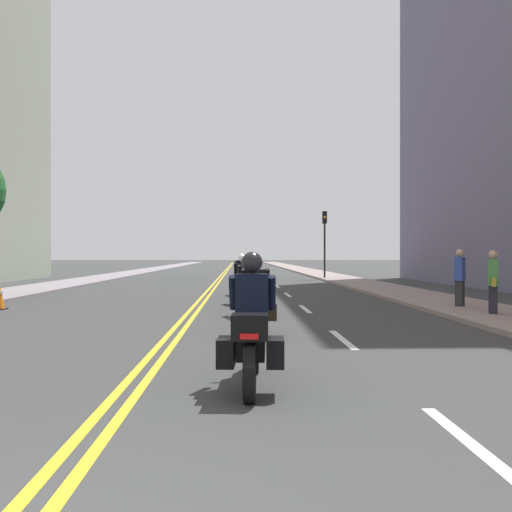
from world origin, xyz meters
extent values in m
plane|color=#373939|center=(0.00, 48.00, 0.00)|extent=(264.00, 264.00, 0.00)
cube|color=gray|center=(-7.96, 48.00, 0.06)|extent=(2.84, 144.00, 0.12)
cube|color=gray|center=(7.96, 48.00, 0.06)|extent=(2.84, 144.00, 0.12)
cube|color=yellow|center=(-0.12, 48.00, 0.00)|extent=(0.12, 132.00, 0.01)
cube|color=yellow|center=(0.12, 48.00, 0.00)|extent=(0.12, 132.00, 0.01)
cube|color=silver|center=(3.27, 2.00, 0.00)|extent=(0.14, 2.40, 0.01)
cube|color=silver|center=(3.27, 8.00, 0.00)|extent=(0.14, 2.40, 0.01)
cube|color=silver|center=(3.27, 14.00, 0.00)|extent=(0.14, 2.40, 0.01)
cube|color=silver|center=(3.27, 20.00, 0.00)|extent=(0.14, 2.40, 0.01)
cube|color=silver|center=(3.27, 26.00, 0.00)|extent=(0.14, 2.40, 0.01)
cube|color=silver|center=(3.27, 32.00, 0.00)|extent=(0.14, 2.40, 0.01)
cube|color=silver|center=(3.27, 38.00, 0.00)|extent=(0.14, 2.40, 0.01)
cube|color=silver|center=(3.27, 44.00, 0.00)|extent=(0.14, 2.40, 0.01)
cube|color=silver|center=(3.27, 50.00, 0.00)|extent=(0.14, 2.40, 0.01)
cube|color=silver|center=(3.27, 56.00, 0.00)|extent=(0.14, 2.40, 0.01)
cylinder|color=black|center=(1.51, 5.07, 0.32)|extent=(0.16, 0.64, 0.63)
cylinder|color=black|center=(1.41, 3.49, 0.32)|extent=(0.16, 0.64, 0.63)
cube|color=silver|center=(1.51, 5.07, 0.65)|extent=(0.16, 0.33, 0.04)
cube|color=black|center=(1.46, 4.28, 0.60)|extent=(0.39, 1.21, 0.40)
cube|color=black|center=(1.42, 3.57, 0.82)|extent=(0.42, 0.38, 0.28)
cube|color=red|center=(1.41, 3.38, 0.74)|extent=(0.20, 0.04, 0.06)
cube|color=black|center=(1.15, 3.83, 0.50)|extent=(0.22, 0.45, 0.32)
cube|color=black|center=(1.71, 3.79, 0.50)|extent=(0.22, 0.45, 0.32)
cube|color=#B2C1CC|center=(1.49, 4.78, 0.98)|extent=(0.37, 0.14, 0.36)
cube|color=black|center=(1.46, 4.23, 1.09)|extent=(0.41, 0.28, 0.58)
cylinder|color=black|center=(1.23, 4.39, 1.14)|extent=(0.12, 0.29, 0.45)
cylinder|color=black|center=(1.71, 4.37, 1.14)|extent=(0.12, 0.29, 0.45)
sphere|color=black|center=(1.46, 4.26, 1.52)|extent=(0.26, 0.26, 0.26)
cylinder|color=black|center=(1.63, 9.43, 0.33)|extent=(0.14, 0.66, 0.66)
cylinder|color=black|center=(1.64, 7.95, 0.33)|extent=(0.14, 0.66, 0.66)
cube|color=silver|center=(1.63, 9.43, 0.68)|extent=(0.14, 0.32, 0.04)
cube|color=black|center=(1.63, 8.69, 0.61)|extent=(0.33, 1.13, 0.40)
cube|color=black|center=(1.64, 8.02, 0.83)|extent=(0.40, 0.36, 0.28)
cube|color=red|center=(1.64, 7.83, 0.75)|extent=(0.20, 0.03, 0.06)
cube|color=black|center=(1.36, 8.24, 0.51)|extent=(0.20, 0.44, 0.32)
cube|color=black|center=(1.92, 8.24, 0.51)|extent=(0.20, 0.44, 0.32)
cube|color=#B2C1CC|center=(1.63, 9.16, 0.99)|extent=(0.36, 0.13, 0.36)
cube|color=black|center=(1.63, 8.64, 1.06)|extent=(0.40, 0.26, 0.51)
cylinder|color=black|center=(1.39, 8.78, 1.11)|extent=(0.10, 0.28, 0.45)
cylinder|color=black|center=(1.87, 8.79, 1.11)|extent=(0.10, 0.28, 0.45)
sphere|color=white|center=(1.63, 8.67, 1.46)|extent=(0.26, 0.26, 0.26)
cylinder|color=black|center=(1.51, 13.12, 0.32)|extent=(0.13, 0.65, 0.64)
cylinder|color=black|center=(1.58, 11.51, 0.32)|extent=(0.13, 0.65, 0.64)
cube|color=silver|center=(1.51, 13.12, 0.66)|extent=(0.15, 0.33, 0.04)
cube|color=black|center=(1.55, 12.31, 0.60)|extent=(0.37, 1.24, 0.40)
cube|color=black|center=(1.58, 11.59, 0.82)|extent=(0.42, 0.38, 0.28)
cube|color=red|center=(1.59, 11.40, 0.74)|extent=(0.20, 0.04, 0.06)
cube|color=black|center=(1.29, 11.82, 0.50)|extent=(0.22, 0.45, 0.32)
cube|color=black|center=(1.85, 11.84, 0.50)|extent=(0.22, 0.45, 0.32)
cube|color=#B2C1CC|center=(1.52, 12.83, 0.98)|extent=(0.37, 0.14, 0.36)
cube|color=black|center=(1.55, 12.26, 1.07)|extent=(0.41, 0.28, 0.54)
cylinder|color=black|center=(1.30, 12.40, 1.12)|extent=(0.11, 0.29, 0.45)
cylinder|color=black|center=(1.78, 12.42, 1.12)|extent=(0.11, 0.29, 0.45)
sphere|color=black|center=(1.55, 12.29, 1.48)|extent=(0.26, 0.26, 0.26)
cylinder|color=black|center=(1.45, 16.69, 0.32)|extent=(0.13, 0.64, 0.63)
cylinder|color=black|center=(1.39, 15.23, 0.32)|extent=(0.13, 0.64, 0.63)
cube|color=silver|center=(1.45, 16.69, 0.65)|extent=(0.15, 0.32, 0.04)
cube|color=black|center=(1.42, 15.96, 0.60)|extent=(0.36, 1.12, 0.40)
cube|color=black|center=(1.40, 15.30, 0.82)|extent=(0.41, 0.37, 0.28)
cube|color=red|center=(1.39, 15.11, 0.74)|extent=(0.20, 0.04, 0.06)
cube|color=black|center=(1.12, 15.53, 0.50)|extent=(0.22, 0.45, 0.32)
cube|color=black|center=(1.68, 15.51, 0.50)|extent=(0.22, 0.45, 0.32)
cube|color=#B2C1CC|center=(1.44, 16.43, 0.98)|extent=(0.36, 0.14, 0.36)
cube|color=black|center=(1.42, 15.91, 1.08)|extent=(0.41, 0.27, 0.56)
cylinder|color=black|center=(1.18, 16.07, 1.13)|extent=(0.11, 0.28, 0.45)
cylinder|color=black|center=(1.66, 16.05, 1.13)|extent=(0.11, 0.28, 0.45)
sphere|color=white|center=(1.42, 15.94, 1.50)|extent=(0.26, 0.26, 0.26)
cylinder|color=black|center=(1.44, 20.79, 0.32)|extent=(0.14, 0.65, 0.65)
cylinder|color=black|center=(1.38, 19.16, 0.32)|extent=(0.14, 0.65, 0.65)
cube|color=silver|center=(1.44, 20.79, 0.67)|extent=(0.15, 0.32, 0.04)
cube|color=black|center=(1.41, 19.97, 0.60)|extent=(0.37, 1.26, 0.40)
cube|color=black|center=(1.38, 19.24, 0.82)|extent=(0.41, 0.37, 0.28)
cube|color=red|center=(1.38, 19.05, 0.74)|extent=(0.20, 0.04, 0.06)
cube|color=black|center=(1.11, 19.49, 0.50)|extent=(0.22, 0.45, 0.32)
cube|color=black|center=(1.67, 19.47, 0.50)|extent=(0.22, 0.45, 0.32)
cube|color=#B2C1CC|center=(1.43, 20.50, 0.98)|extent=(0.36, 0.14, 0.36)
cube|color=black|center=(1.41, 19.92, 1.10)|extent=(0.41, 0.27, 0.60)
cylinder|color=black|center=(1.18, 20.08, 1.15)|extent=(0.11, 0.28, 0.45)
cylinder|color=black|center=(1.66, 20.07, 1.15)|extent=(0.11, 0.28, 0.45)
sphere|color=white|center=(1.41, 19.95, 1.54)|extent=(0.26, 0.26, 0.26)
cylinder|color=black|center=(6.94, 34.06, 1.87)|extent=(0.12, 0.12, 3.74)
cube|color=black|center=(6.94, 34.06, 4.09)|extent=(0.28, 0.28, 0.80)
sphere|color=yellow|center=(6.94, 33.91, 4.09)|extent=(0.18, 0.18, 0.18)
cube|color=#24232F|center=(7.74, 11.42, 0.42)|extent=(0.29, 0.33, 0.84)
cube|color=#468D44|center=(7.74, 11.42, 1.17)|extent=(0.33, 0.41, 0.66)
sphere|color=tan|center=(7.74, 11.42, 1.62)|extent=(0.22, 0.22, 0.22)
cube|color=#AE9C2B|center=(7.67, 11.21, 0.94)|extent=(0.15, 0.18, 0.24)
cube|color=#2A2E30|center=(7.72, 13.48, 0.43)|extent=(0.33, 0.34, 0.86)
cube|color=#3550B2|center=(7.72, 13.48, 1.21)|extent=(0.40, 0.42, 0.68)
sphere|color=tan|center=(7.72, 13.48, 1.67)|extent=(0.22, 0.22, 0.22)
cube|color=green|center=(7.85, 13.66, 0.96)|extent=(0.18, 0.19, 0.24)
camera|label=1|loc=(1.30, -2.58, 1.60)|focal=39.31mm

